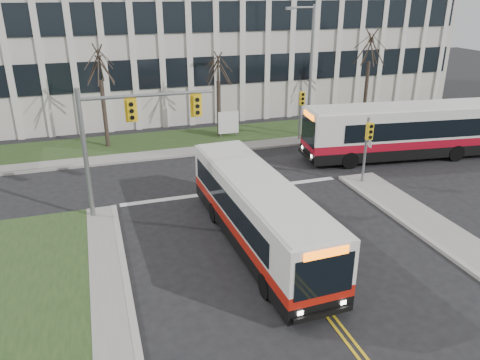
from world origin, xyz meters
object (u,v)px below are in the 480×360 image
(streetlight, at_px, (309,65))
(bus_main, at_px, (258,214))
(bus_cross, at_px, (402,133))
(directory_sign, at_px, (228,123))

(streetlight, bearing_deg, bus_main, -122.32)
(bus_main, distance_m, bus_cross, 14.73)
(bus_cross, bearing_deg, bus_main, -51.55)
(bus_main, bearing_deg, bus_cross, 29.39)
(streetlight, bearing_deg, bus_cross, -58.16)
(streetlight, relative_size, bus_main, 0.84)
(streetlight, distance_m, bus_main, 16.78)
(streetlight, relative_size, directory_sign, 4.60)
(directory_sign, bearing_deg, bus_main, -102.01)
(streetlight, height_order, bus_cross, streetlight)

